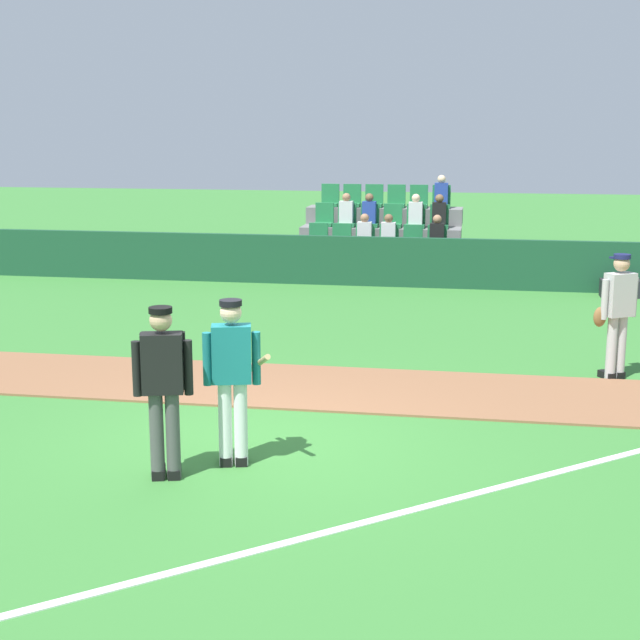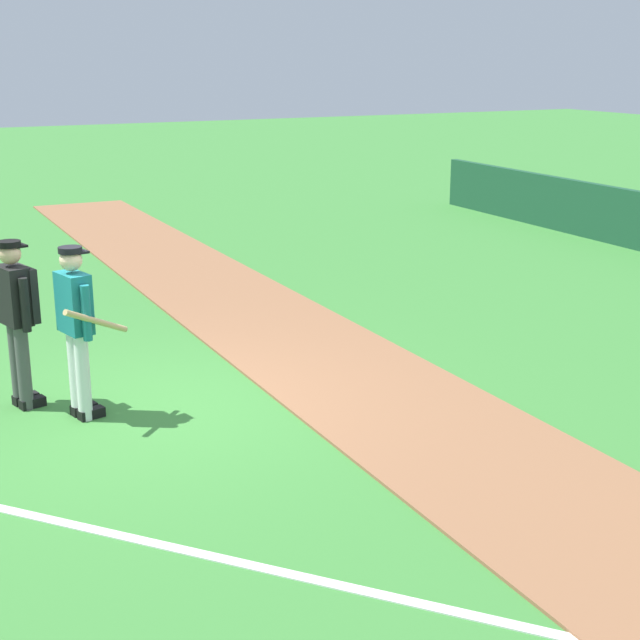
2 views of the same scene
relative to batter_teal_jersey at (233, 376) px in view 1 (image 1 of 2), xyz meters
The scene contains 9 objects.
ground_plane 1.17m from the batter_teal_jersey, 82.13° to the left, with size 80.00×80.00×0.00m, color #387A33.
infield_dirt_path 3.15m from the batter_teal_jersey, 88.27° to the left, with size 28.00×2.12×0.03m, color brown.
foul_line_chalk 3.24m from the batter_teal_jersey, ahead, with size 12.00×0.10×0.01m, color white.
dugout_fence 11.22m from the batter_teal_jersey, 89.54° to the left, with size 20.00×0.16×1.09m, color #19472D.
stadium_bleachers 13.08m from the batter_teal_jersey, 89.51° to the left, with size 3.90×2.95×2.30m.
batter_teal_jersey is the anchor object (origin of this frame).
umpire_home_plate 0.75m from the batter_teal_jersey, 141.02° to the right, with size 0.57×0.38×1.76m.
runner_grey_jersey 6.02m from the batter_teal_jersey, 43.78° to the left, with size 0.63×0.44×1.76m.
equipment_bag 12.05m from the batter_teal_jersey, 63.46° to the left, with size 0.90×0.36×0.36m, color #232328.
Camera 1 is at (2.37, -9.53, 3.48)m, focal length 52.04 mm.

